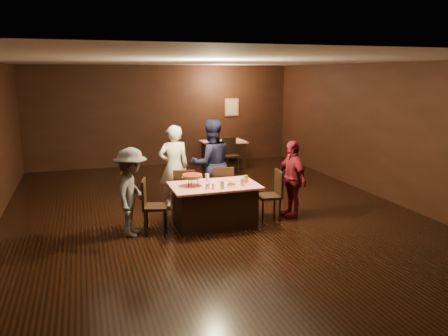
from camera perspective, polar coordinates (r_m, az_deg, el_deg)
The scene contains 23 objects.
room at distance 8.55m, azimuth -2.02°, elevation 8.04°, with size 10.00×10.04×3.02m.
main_table at distance 8.12m, azimuth -1.25°, elevation -4.81°, with size 1.60×1.00×0.77m, color red.
back_table at distance 13.15m, azimuth -0.08°, elevation 1.88°, with size 1.30×0.90×0.77m, color red.
chair_far_left at distance 8.69m, azimuth -5.22°, elevation -3.08°, with size 0.42×0.42×0.95m, color black.
chair_far_right at distance 8.89m, azimuth -0.19°, elevation -2.66°, with size 0.42×0.42×0.95m, color black.
chair_end_left at distance 7.86m, azimuth -8.98°, elevation -4.86°, with size 0.42×0.42×0.95m, color black.
chair_end_right at distance 8.46m, azimuth 5.90°, elevation -3.52°, with size 0.42×0.42×0.95m, color black.
chair_back_near at distance 12.48m, azimuth 0.92°, elevation 1.73°, with size 0.42×0.42×0.95m, color black.
chair_back_far at distance 13.70m, azimuth -0.85°, elevation 2.69°, with size 0.42×0.42×0.95m, color black.
diner_white_jacket at distance 9.08m, azimuth -6.55°, elevation 0.14°, with size 0.63×0.42×1.74m, color white.
diner_navy_hoodie at distance 9.10m, azimuth -1.67°, elevation 0.59°, with size 0.90×0.70×1.85m, color #161834.
diner_grey_knit at distance 7.66m, azimuth -11.98°, elevation -3.13°, with size 1.00×0.57×1.55m, color #56565A.
diner_red_shirt at distance 8.61m, azimuth 8.84°, elevation -1.40°, with size 0.88×0.37×1.51m, color maroon.
pizza_stand at distance 7.91m, azimuth -4.15°, elevation -1.04°, with size 0.38×0.38×0.22m.
plate_with_slice at distance 7.91m, azimuth 0.84°, elevation -2.18°, with size 0.25×0.25×0.06m.
plate_empty at distance 8.32m, azimuth 2.06°, elevation -1.59°, with size 0.25×0.25×0.01m, color white.
glass_front_left at distance 7.73m, azimuth -0.27°, elevation -2.18°, with size 0.08×0.08×0.14m, color silver.
glass_front_right at distance 7.90m, azimuth 2.38°, elevation -1.87°, with size 0.08×0.08×0.14m, color silver.
glass_amber at distance 8.14m, azimuth 2.88°, elevation -1.46°, with size 0.08×0.08×0.14m, color #BF7F26.
glass_back at distance 8.26m, azimuth -2.20°, elevation -1.24°, with size 0.08×0.08×0.14m, color silver.
condiments at distance 7.69m, azimuth -1.94°, elevation -2.44°, with size 0.17×0.10×0.09m.
napkin_center at distance 8.10m, azimuth 0.77°, elevation -1.99°, with size 0.16×0.16×0.01m, color white.
napkin_left at distance 7.92m, azimuth -2.20°, elevation -2.33°, with size 0.16×0.16×0.01m, color white.
Camera 1 is at (-2.36, -8.19, 2.79)m, focal length 35.00 mm.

